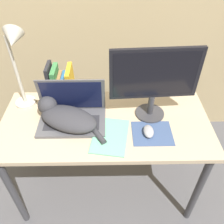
# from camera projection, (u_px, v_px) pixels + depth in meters

# --- Properties ---
(ground_plane) EXTENTS (12.00, 12.00, 0.00)m
(ground_plane) POSITION_uv_depth(u_px,v_px,m) (107.00, 224.00, 1.68)
(ground_plane) COLOR #4C4C51
(desk) EXTENTS (1.26, 0.59, 0.72)m
(desk) POSITION_uv_depth(u_px,v_px,m) (105.00, 131.00, 1.48)
(desk) COLOR tan
(desk) RESTS_ON ground_plane
(laptop) EXTENTS (0.39, 0.24, 0.25)m
(laptop) POSITION_uv_depth(u_px,v_px,m) (72.00, 114.00, 1.40)
(laptop) COLOR #4C4C51
(laptop) RESTS_ON desk
(cat) EXTENTS (0.42, 0.32, 0.14)m
(cat) POSITION_uv_depth(u_px,v_px,m) (65.00, 116.00, 1.37)
(cat) COLOR #333338
(cat) RESTS_ON desk
(external_monitor) EXTENTS (0.50, 0.18, 0.44)m
(external_monitor) POSITION_uv_depth(u_px,v_px,m) (154.00, 79.00, 1.30)
(external_monitor) COLOR #333338
(external_monitor) RESTS_ON desk
(mousepad) EXTENTS (0.23, 0.19, 0.00)m
(mousepad) POSITION_uv_depth(u_px,v_px,m) (152.00, 133.00, 1.34)
(mousepad) COLOR #384C75
(mousepad) RESTS_ON desk
(computer_mouse) EXTENTS (0.06, 0.10, 0.04)m
(computer_mouse) POSITION_uv_depth(u_px,v_px,m) (148.00, 131.00, 1.33)
(computer_mouse) COLOR #99999E
(computer_mouse) RESTS_ON mousepad
(book_row) EXTENTS (0.15, 0.17, 0.26)m
(book_row) POSITION_uv_depth(u_px,v_px,m) (62.00, 86.00, 1.50)
(book_row) COLOR #232328
(book_row) RESTS_ON desk
(desk_lamp) EXTENTS (0.17, 0.17, 0.53)m
(desk_lamp) POSITION_uv_depth(u_px,v_px,m) (15.00, 55.00, 1.29)
(desk_lamp) COLOR beige
(desk_lamp) RESTS_ON desk
(notepad) EXTENTS (0.23, 0.30, 0.01)m
(notepad) POSITION_uv_depth(u_px,v_px,m) (110.00, 136.00, 1.33)
(notepad) COLOR #6BBC93
(notepad) RESTS_ON desk
(webcam) EXTENTS (0.04, 0.04, 0.07)m
(webcam) POSITION_uv_depth(u_px,v_px,m) (93.00, 92.00, 1.57)
(webcam) COLOR #232328
(webcam) RESTS_ON desk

